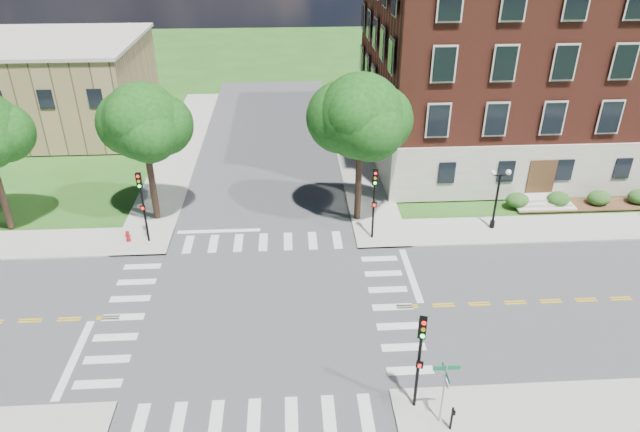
{
  "coord_description": "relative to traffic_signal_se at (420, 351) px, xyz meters",
  "views": [
    {
      "loc": [
        1.79,
        -24.42,
        19.24
      ],
      "look_at": [
        3.53,
        4.7,
        3.2
      ],
      "focal_mm": 32.0,
      "sensor_mm": 36.0,
      "label": 1
    }
  ],
  "objects": [
    {
      "name": "twin_lamp_west",
      "position": [
        8.38,
        15.01,
        -0.66
      ],
      "size": [
        1.36,
        0.36,
        4.23
      ],
      "color": "black",
      "rests_on": "ground"
    },
    {
      "name": "road_ns",
      "position": [
        -6.93,
        6.98,
        -3.18
      ],
      "size": [
        12.0,
        90.0,
        0.01
      ],
      "primitive_type": "cube",
      "color": "#3D3D3F",
      "rests_on": "ground"
    },
    {
      "name": "traffic_signal_se",
      "position": [
        0.0,
        0.0,
        0.0
      ],
      "size": [
        0.38,
        0.45,
        4.8
      ],
      "color": "black",
      "rests_on": "ground"
    },
    {
      "name": "fire_hydrant",
      "position": [
        -15.59,
        14.68,
        -2.72
      ],
      "size": [
        0.35,
        0.35,
        0.75
      ],
      "color": "#9F0C13",
      "rests_on": "ground"
    },
    {
      "name": "street_sign_pole",
      "position": [
        0.88,
        -0.93,
        -0.88
      ],
      "size": [
        1.1,
        1.1,
        3.1
      ],
      "color": "gray",
      "rests_on": "ground"
    },
    {
      "name": "sidewalk_nw",
      "position": [
        -22.3,
        22.36,
        -3.13
      ],
      "size": [
        34.0,
        34.0,
        0.12
      ],
      "color": "#9E9B93",
      "rests_on": "ground"
    },
    {
      "name": "sidewalk_ne",
      "position": [
        8.45,
        22.36,
        -3.13
      ],
      "size": [
        34.0,
        34.0,
        0.12
      ],
      "color": "#9E9B93",
      "rests_on": "ground"
    },
    {
      "name": "stop_bar_east",
      "position": [
        1.87,
        9.98,
        -3.19
      ],
      "size": [
        0.4,
        5.5,
        0.0
      ],
      "primitive_type": "cube",
      "color": "silver",
      "rests_on": "ground"
    },
    {
      "name": "main_building",
      "position": [
        17.07,
        28.98,
        5.15
      ],
      "size": [
        30.6,
        22.4,
        16.5
      ],
      "color": "#AEA899",
      "rests_on": "ground"
    },
    {
      "name": "traffic_signal_ne",
      "position": [
        0.16,
        14.19,
        0.0
      ],
      "size": [
        0.35,
        0.4,
        4.8
      ],
      "color": "black",
      "rests_on": "ground"
    },
    {
      "name": "tree_d",
      "position": [
        -0.51,
        16.86,
        4.25
      ],
      "size": [
        5.52,
        5.52,
        10.1
      ],
      "color": "black",
      "rests_on": "ground"
    },
    {
      "name": "ground",
      "position": [
        -6.93,
        6.98,
        -3.19
      ],
      "size": [
        160.0,
        160.0,
        0.0
      ],
      "primitive_type": "plane",
      "color": "#2A4F16",
      "rests_on": "ground"
    },
    {
      "name": "tree_c",
      "position": [
        -14.33,
        17.76,
        3.88
      ],
      "size": [
        5.0,
        5.0,
        9.48
      ],
      "color": "black",
      "rests_on": "ground"
    },
    {
      "name": "shrub_row",
      "position": [
        20.07,
        17.78,
        -3.19
      ],
      "size": [
        18.0,
        2.0,
        1.3
      ],
      "primitive_type": null,
      "color": "#1C4A18",
      "rests_on": "ground"
    },
    {
      "name": "crosswalk_east",
      "position": [
        0.27,
        6.98,
        -3.19
      ],
      "size": [
        2.2,
        10.2,
        0.02
      ],
      "primitive_type": null,
      "color": "silver",
      "rests_on": "ground"
    },
    {
      "name": "road_ew",
      "position": [
        -6.93,
        6.98,
        -3.18
      ],
      "size": [
        90.0,
        12.0,
        0.01
      ],
      "primitive_type": "cube",
      "color": "#3D3D3F",
      "rests_on": "ground"
    },
    {
      "name": "secondary_building",
      "position": [
        -28.93,
        36.98,
        1.09
      ],
      "size": [
        20.4,
        15.4,
        8.3
      ],
      "color": "olive",
      "rests_on": "ground"
    },
    {
      "name": "push_button_post",
      "position": [
        1.23,
        -1.36,
        -2.39
      ],
      "size": [
        0.14,
        0.21,
        1.2
      ],
      "color": "black",
      "rests_on": "ground"
    },
    {
      "name": "traffic_signal_nw",
      "position": [
        -14.28,
        14.61,
        0.0
      ],
      "size": [
        0.32,
        0.35,
        4.8
      ],
      "color": "black",
      "rests_on": "ground"
    }
  ]
}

